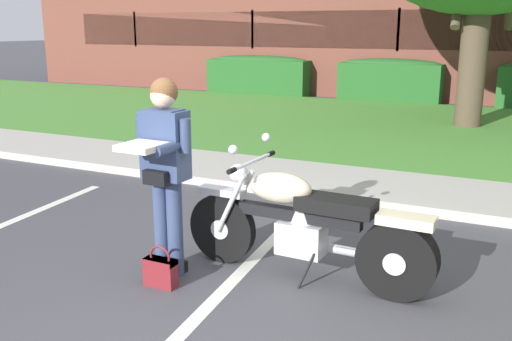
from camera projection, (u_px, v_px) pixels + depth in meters
ground_plane at (206, 314)px, 4.28m from camera, size 140.00×140.00×0.00m
curb_strip at (336, 198)px, 7.00m from camera, size 60.00×0.20×0.12m
concrete_walk at (356, 183)px, 7.75m from camera, size 60.00×1.50×0.08m
grass_lawn at (420, 129)px, 11.89m from camera, size 60.00×8.00×0.06m
stall_stripe_1 at (213, 301)px, 4.47m from camera, size 0.50×4.39×0.01m
motorcycle at (314, 227)px, 4.75m from camera, size 2.24×0.82×1.18m
rider_person at (164, 162)px, 4.74m from camera, size 0.54×0.59×1.70m
handbag at (160, 270)px, 4.71m from camera, size 0.28×0.13×0.36m
hedge_left at (259, 74)px, 18.05m from camera, size 3.33×0.90×1.24m
hedge_center_left at (390, 79)px, 16.28m from camera, size 2.89×0.90×1.24m
brick_building at (426, 31)px, 20.17m from camera, size 27.58×9.27×3.89m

